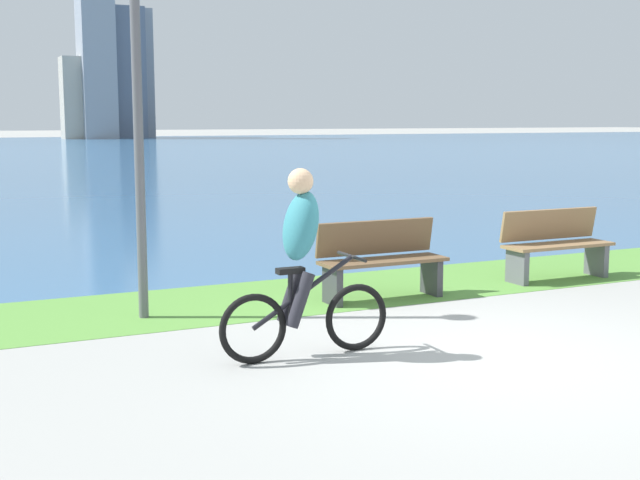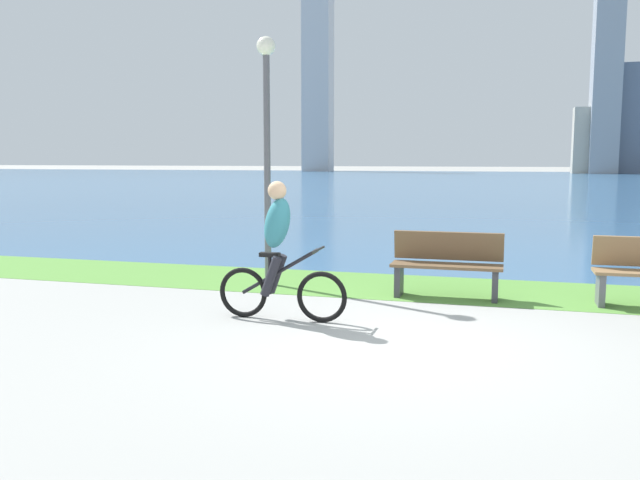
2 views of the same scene
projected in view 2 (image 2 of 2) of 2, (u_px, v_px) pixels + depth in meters
ground_plane at (396, 344)px, 6.85m from camera, size 300.00×300.00×0.00m
grass_strip_bayside at (429, 288)px, 9.76m from camera, size 120.00×2.03×0.01m
bay_water_surface at (492, 182)px, 53.36m from camera, size 300.00×89.24×0.00m
cyclist_lead at (279, 251)px, 7.78m from camera, size 1.59×0.52×1.65m
bench_near_path at (447, 265)px, 9.08m from camera, size 1.50×0.47×0.90m
lamppost_tall at (267, 123)px, 9.79m from camera, size 0.28×0.28×3.68m
city_skyline_far_shore at (480, 94)px, 88.86m from camera, size 47.36×9.24×26.58m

